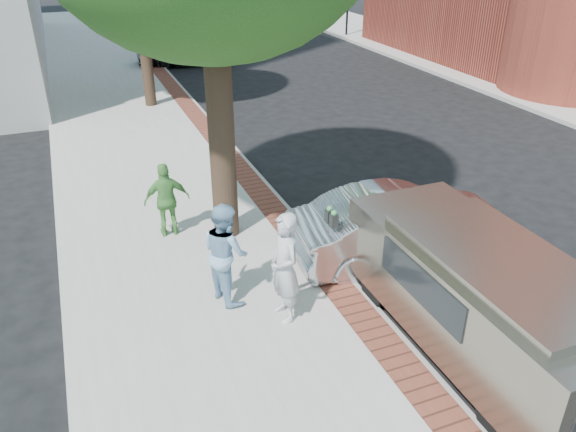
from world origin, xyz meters
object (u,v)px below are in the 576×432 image
sedan_silver (404,226)px  parking_meter (331,229)px  person_officer (226,252)px  person_green (167,200)px  bg_car (187,48)px  person_gray (285,268)px  van (473,289)px

sedan_silver → parking_meter: bearing=105.7°
parking_meter → person_officer: bearing=174.9°
person_green → person_officer: bearing=103.2°
parking_meter → bg_car: size_ratio=0.32×
parking_meter → sedan_silver: parking_meter is taller
person_gray → person_officer: size_ratio=1.06×
person_gray → bg_car: person_gray is taller
parking_meter → person_green: person_green is taller
person_green → bg_car: size_ratio=0.35×
parking_meter → person_gray: size_ratio=0.77×
bg_car → van: size_ratio=0.90×
sedan_silver → bg_car: 18.65m
person_officer → van: (3.25, -2.42, -0.03)m
parking_meter → bg_car: 19.05m
sedan_silver → person_gray: bearing=115.3°
person_gray → bg_car: (2.84, 19.71, -0.33)m
person_green → van: bearing=129.0°
person_officer → van: 4.05m
van → person_gray: bearing=149.1°
person_gray → sedan_silver: person_gray is taller
person_gray → person_officer: 1.16m
van → sedan_silver: bearing=81.0°
parking_meter → sedan_silver: size_ratio=0.33×
parking_meter → person_green: bearing=130.8°
person_officer → bg_car: 19.13m
person_officer → sedan_silver: (3.65, 0.15, -0.32)m
person_officer → bg_car: size_ratio=0.39×
bg_car → van: 21.22m
bg_car → person_officer: bearing=173.0°
parking_meter → bg_car: (1.66, 18.97, -0.42)m
person_gray → sedan_silver: 3.14m
bg_car → van: (-0.31, -21.22, 0.25)m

